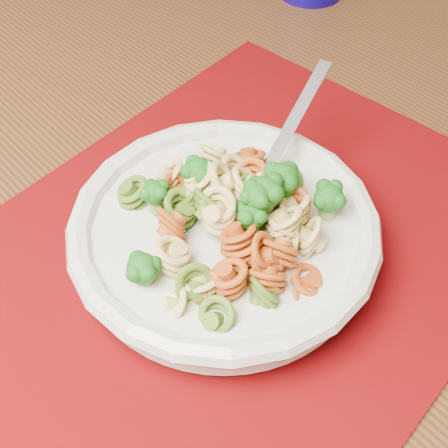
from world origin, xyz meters
TOP-DOWN VIEW (x-y plane):
  - dining_table at (0.76, -0.10)m, footprint 1.34×0.91m
  - placemat at (0.77, -0.26)m, footprint 0.55×0.46m
  - pasta_bowl at (0.76, -0.26)m, footprint 0.25×0.25m
  - pasta_broccoli_heap at (0.76, -0.26)m, footprint 0.21×0.21m
  - fork at (0.80, -0.25)m, footprint 0.18×0.09m

SIDE VIEW (x-z plane):
  - dining_table at x=0.76m, z-range 0.25..0.95m
  - placemat at x=0.77m, z-range 0.70..0.71m
  - pasta_bowl at x=0.76m, z-range 0.71..0.76m
  - fork at x=0.80m, z-range 0.71..0.79m
  - pasta_broccoli_heap at x=0.76m, z-range 0.72..0.78m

